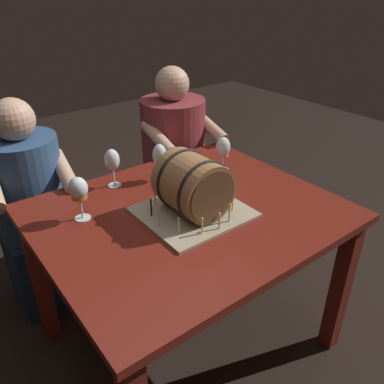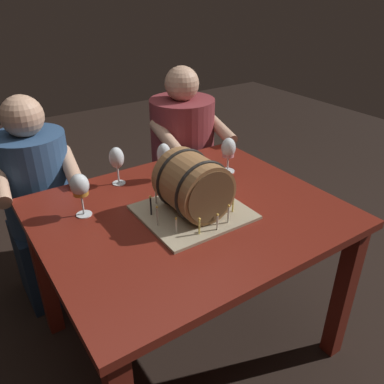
{
  "view_description": "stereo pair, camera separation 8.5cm",
  "coord_description": "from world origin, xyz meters",
  "px_view_note": "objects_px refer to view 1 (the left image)",
  "views": [
    {
      "loc": [
        -0.83,
        -1.1,
        1.6
      ],
      "look_at": [
        -0.0,
        -0.03,
        0.86
      ],
      "focal_mm": 36.56,
      "sensor_mm": 36.0,
      "label": 1
    },
    {
      "loc": [
        -0.76,
        -1.15,
        1.6
      ],
      "look_at": [
        -0.0,
        -0.03,
        0.86
      ],
      "focal_mm": 36.56,
      "sensor_mm": 36.0,
      "label": 2
    }
  ],
  "objects_px": {
    "wine_glass_white": "(160,157)",
    "wine_glass_amber": "(78,190)",
    "wine_glass_rose": "(223,149)",
    "person_seated_right": "(174,167)",
    "barrel_cake": "(192,188)",
    "dining_table": "(188,233)",
    "person_seated_left": "(35,217)",
    "wine_glass_empty": "(112,161)"
  },
  "relations": [
    {
      "from": "wine_glass_white",
      "to": "wine_glass_amber",
      "type": "height_order",
      "value": "wine_glass_amber"
    },
    {
      "from": "wine_glass_rose",
      "to": "person_seated_right",
      "type": "bearing_deg",
      "value": 82.06
    },
    {
      "from": "barrel_cake",
      "to": "wine_glass_amber",
      "type": "bearing_deg",
      "value": 147.23
    },
    {
      "from": "person_seated_right",
      "to": "wine_glass_rose",
      "type": "bearing_deg",
      "value": -97.94
    },
    {
      "from": "dining_table",
      "to": "person_seated_right",
      "type": "distance_m",
      "value": 0.84
    },
    {
      "from": "dining_table",
      "to": "barrel_cake",
      "type": "distance_m",
      "value": 0.23
    },
    {
      "from": "person_seated_left",
      "to": "person_seated_right",
      "type": "relative_size",
      "value": 0.97
    },
    {
      "from": "dining_table",
      "to": "wine_glass_amber",
      "type": "relative_size",
      "value": 6.55
    },
    {
      "from": "wine_glass_empty",
      "to": "wine_glass_rose",
      "type": "bearing_deg",
      "value": -19.79
    },
    {
      "from": "dining_table",
      "to": "person_seated_left",
      "type": "relative_size",
      "value": 1.04
    },
    {
      "from": "wine_glass_rose",
      "to": "wine_glass_amber",
      "type": "height_order",
      "value": "wine_glass_amber"
    },
    {
      "from": "wine_glass_rose",
      "to": "wine_glass_amber",
      "type": "bearing_deg",
      "value": 179.56
    },
    {
      "from": "barrel_cake",
      "to": "wine_glass_white",
      "type": "xyz_separation_m",
      "value": [
        0.07,
        0.33,
        -0.0
      ]
    },
    {
      "from": "barrel_cake",
      "to": "person_seated_right",
      "type": "bearing_deg",
      "value": 59.76
    },
    {
      "from": "wine_glass_amber",
      "to": "wine_glass_white",
      "type": "bearing_deg",
      "value": 12.56
    },
    {
      "from": "wine_glass_rose",
      "to": "barrel_cake",
      "type": "bearing_deg",
      "value": -147.81
    },
    {
      "from": "barrel_cake",
      "to": "person_seated_left",
      "type": "relative_size",
      "value": 0.36
    },
    {
      "from": "person_seated_left",
      "to": "wine_glass_empty",
      "type": "bearing_deg",
      "value": -49.08
    },
    {
      "from": "barrel_cake",
      "to": "person_seated_right",
      "type": "relative_size",
      "value": 0.35
    },
    {
      "from": "dining_table",
      "to": "wine_glass_rose",
      "type": "height_order",
      "value": "wine_glass_rose"
    },
    {
      "from": "wine_glass_empty",
      "to": "person_seated_right",
      "type": "bearing_deg",
      "value": 30.89
    },
    {
      "from": "wine_glass_empty",
      "to": "wine_glass_amber",
      "type": "height_order",
      "value": "wine_glass_amber"
    },
    {
      "from": "wine_glass_empty",
      "to": "person_seated_right",
      "type": "distance_m",
      "value": 0.74
    },
    {
      "from": "wine_glass_white",
      "to": "person_seated_right",
      "type": "relative_size",
      "value": 0.15
    },
    {
      "from": "wine_glass_empty",
      "to": "wine_glass_amber",
      "type": "bearing_deg",
      "value": -143.21
    },
    {
      "from": "wine_glass_rose",
      "to": "wine_glass_empty",
      "type": "bearing_deg",
      "value": 160.21
    },
    {
      "from": "wine_glass_empty",
      "to": "person_seated_right",
      "type": "height_order",
      "value": "person_seated_right"
    },
    {
      "from": "wine_glass_rose",
      "to": "person_seated_right",
      "type": "relative_size",
      "value": 0.15
    },
    {
      "from": "wine_glass_amber",
      "to": "wine_glass_empty",
      "type": "bearing_deg",
      "value": 36.79
    },
    {
      "from": "barrel_cake",
      "to": "wine_glass_amber",
      "type": "relative_size",
      "value": 2.26
    },
    {
      "from": "wine_glass_empty",
      "to": "wine_glass_white",
      "type": "distance_m",
      "value": 0.22
    },
    {
      "from": "wine_glass_empty",
      "to": "person_seated_left",
      "type": "distance_m",
      "value": 0.57
    },
    {
      "from": "wine_glass_amber",
      "to": "person_seated_left",
      "type": "xyz_separation_m",
      "value": [
        -0.06,
        0.52,
        -0.35
      ]
    },
    {
      "from": "dining_table",
      "to": "wine_glass_white",
      "type": "distance_m",
      "value": 0.38
    },
    {
      "from": "wine_glass_amber",
      "to": "person_seated_right",
      "type": "height_order",
      "value": "person_seated_right"
    },
    {
      "from": "wine_glass_white",
      "to": "person_seated_left",
      "type": "xyz_separation_m",
      "value": [
        -0.5,
        0.42,
        -0.34
      ]
    },
    {
      "from": "barrel_cake",
      "to": "wine_glass_rose",
      "type": "bearing_deg",
      "value": 32.19
    },
    {
      "from": "wine_glass_empty",
      "to": "wine_glass_rose",
      "type": "xyz_separation_m",
      "value": [
        0.5,
        -0.18,
        -0.01
      ]
    },
    {
      "from": "barrel_cake",
      "to": "wine_glass_white",
      "type": "distance_m",
      "value": 0.34
    },
    {
      "from": "wine_glass_rose",
      "to": "person_seated_left",
      "type": "relative_size",
      "value": 0.15
    },
    {
      "from": "wine_glass_white",
      "to": "person_seated_right",
      "type": "height_order",
      "value": "person_seated_right"
    },
    {
      "from": "person_seated_left",
      "to": "person_seated_right",
      "type": "distance_m",
      "value": 0.87
    }
  ]
}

